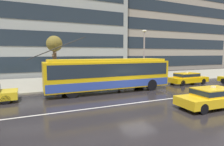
{
  "coord_description": "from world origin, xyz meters",
  "views": [
    {
      "loc": [
        -7.38,
        -11.86,
        3.44
      ],
      "look_at": [
        -0.7,
        3.44,
        1.64
      ],
      "focal_mm": 29.0,
      "sensor_mm": 36.0,
      "label": 1
    }
  ],
  "objects_px": {
    "bus_shelter": "(82,67)",
    "pedestrian_waiting_by_pole": "(57,72)",
    "street_tree_bare": "(54,46)",
    "trolleybus": "(109,74)",
    "taxi_oncoming_near": "(211,97)",
    "taxi_ahead_of_bus": "(187,78)",
    "pedestrian_at_shelter": "(135,70)",
    "street_lamp": "(144,51)",
    "pedestrian_walking_past": "(120,71)",
    "pedestrian_approaching_curb": "(126,69)"
  },
  "relations": [
    {
      "from": "street_lamp",
      "to": "street_tree_bare",
      "type": "xyz_separation_m",
      "value": [
        -9.25,
        2.61,
        0.51
      ]
    },
    {
      "from": "street_tree_bare",
      "to": "trolleybus",
      "type": "bearing_deg",
      "value": -48.13
    },
    {
      "from": "pedestrian_at_shelter",
      "to": "pedestrian_walking_past",
      "type": "bearing_deg",
      "value": -168.94
    },
    {
      "from": "pedestrian_at_shelter",
      "to": "street_tree_bare",
      "type": "height_order",
      "value": "street_tree_bare"
    },
    {
      "from": "pedestrian_approaching_curb",
      "to": "pedestrian_waiting_by_pole",
      "type": "relative_size",
      "value": 1.0
    },
    {
      "from": "pedestrian_waiting_by_pole",
      "to": "street_lamp",
      "type": "relative_size",
      "value": 0.33
    },
    {
      "from": "bus_shelter",
      "to": "street_tree_bare",
      "type": "bearing_deg",
      "value": 161.67
    },
    {
      "from": "street_lamp",
      "to": "pedestrian_approaching_curb",
      "type": "bearing_deg",
      "value": 160.86
    },
    {
      "from": "trolleybus",
      "to": "pedestrian_waiting_by_pole",
      "type": "bearing_deg",
      "value": 147.76
    },
    {
      "from": "taxi_ahead_of_bus",
      "to": "bus_shelter",
      "type": "distance_m",
      "value": 11.91
    },
    {
      "from": "pedestrian_waiting_by_pole",
      "to": "bus_shelter",
      "type": "bearing_deg",
      "value": 22.91
    },
    {
      "from": "taxi_ahead_of_bus",
      "to": "pedestrian_at_shelter",
      "type": "height_order",
      "value": "pedestrian_at_shelter"
    },
    {
      "from": "trolleybus",
      "to": "bus_shelter",
      "type": "height_order",
      "value": "trolleybus"
    },
    {
      "from": "trolleybus",
      "to": "pedestrian_at_shelter",
      "type": "bearing_deg",
      "value": 30.1
    },
    {
      "from": "bus_shelter",
      "to": "pedestrian_waiting_by_pole",
      "type": "xyz_separation_m",
      "value": [
        -2.68,
        -1.13,
        -0.28
      ]
    },
    {
      "from": "trolleybus",
      "to": "taxi_oncoming_near",
      "type": "bearing_deg",
      "value": -60.81
    },
    {
      "from": "pedestrian_waiting_by_pole",
      "to": "street_tree_bare",
      "type": "relative_size",
      "value": 0.38
    },
    {
      "from": "pedestrian_approaching_curb",
      "to": "pedestrian_walking_past",
      "type": "bearing_deg",
      "value": -147.42
    },
    {
      "from": "street_lamp",
      "to": "pedestrian_walking_past",
      "type": "bearing_deg",
      "value": -178.21
    },
    {
      "from": "bus_shelter",
      "to": "pedestrian_at_shelter",
      "type": "bearing_deg",
      "value": -14.0
    },
    {
      "from": "bus_shelter",
      "to": "street_lamp",
      "type": "relative_size",
      "value": 0.67
    },
    {
      "from": "bus_shelter",
      "to": "pedestrian_approaching_curb",
      "type": "xyz_separation_m",
      "value": [
        4.74,
        -1.09,
        -0.31
      ]
    },
    {
      "from": "taxi_oncoming_near",
      "to": "pedestrian_walking_past",
      "type": "height_order",
      "value": "pedestrian_walking_past"
    },
    {
      "from": "pedestrian_approaching_curb",
      "to": "taxi_ahead_of_bus",
      "type": "bearing_deg",
      "value": -21.0
    },
    {
      "from": "street_lamp",
      "to": "street_tree_bare",
      "type": "bearing_deg",
      "value": 164.23
    },
    {
      "from": "taxi_ahead_of_bus",
      "to": "bus_shelter",
      "type": "bearing_deg",
      "value": 162.3
    },
    {
      "from": "trolleybus",
      "to": "pedestrian_walking_past",
      "type": "relative_size",
      "value": 6.38
    },
    {
      "from": "taxi_ahead_of_bus",
      "to": "street_tree_bare",
      "type": "relative_size",
      "value": 0.9
    },
    {
      "from": "pedestrian_at_shelter",
      "to": "street_tree_bare",
      "type": "relative_size",
      "value": 0.37
    },
    {
      "from": "taxi_oncoming_near",
      "to": "trolleybus",
      "type": "bearing_deg",
      "value": 119.19
    },
    {
      "from": "bus_shelter",
      "to": "street_lamp",
      "type": "bearing_deg",
      "value": -14.74
    },
    {
      "from": "taxi_oncoming_near",
      "to": "street_tree_bare",
      "type": "relative_size",
      "value": 0.87
    },
    {
      "from": "taxi_oncoming_near",
      "to": "pedestrian_waiting_by_pole",
      "type": "bearing_deg",
      "value": 129.94
    },
    {
      "from": "trolleybus",
      "to": "pedestrian_approaching_curb",
      "type": "distance_m",
      "value": 4.18
    },
    {
      "from": "trolleybus",
      "to": "pedestrian_at_shelter",
      "type": "distance_m",
      "value": 4.78
    },
    {
      "from": "bus_shelter",
      "to": "street_tree_bare",
      "type": "relative_size",
      "value": 0.77
    },
    {
      "from": "trolleybus",
      "to": "street_lamp",
      "type": "bearing_deg",
      "value": 22.32
    },
    {
      "from": "pedestrian_waiting_by_pole",
      "to": "street_lamp",
      "type": "bearing_deg",
      "value": -3.75
    },
    {
      "from": "taxi_ahead_of_bus",
      "to": "pedestrian_walking_past",
      "type": "xyz_separation_m",
      "value": [
        -7.7,
        1.76,
        0.96
      ]
    },
    {
      "from": "trolleybus",
      "to": "pedestrian_waiting_by_pole",
      "type": "height_order",
      "value": "trolleybus"
    },
    {
      "from": "pedestrian_walking_past",
      "to": "street_lamp",
      "type": "relative_size",
      "value": 0.33
    },
    {
      "from": "pedestrian_at_shelter",
      "to": "pedestrian_approaching_curb",
      "type": "xyz_separation_m",
      "value": [
        -0.96,
        0.33,
        0.07
      ]
    },
    {
      "from": "street_tree_bare",
      "to": "street_lamp",
      "type": "bearing_deg",
      "value": -15.77
    },
    {
      "from": "bus_shelter",
      "to": "taxi_ahead_of_bus",
      "type": "bearing_deg",
      "value": -17.7
    },
    {
      "from": "bus_shelter",
      "to": "pedestrian_approaching_curb",
      "type": "relative_size",
      "value": 2.03
    },
    {
      "from": "taxi_ahead_of_bus",
      "to": "pedestrian_at_shelter",
      "type": "relative_size",
      "value": 2.46
    },
    {
      "from": "pedestrian_at_shelter",
      "to": "pedestrian_waiting_by_pole",
      "type": "distance_m",
      "value": 8.39
    },
    {
      "from": "pedestrian_at_shelter",
      "to": "pedestrian_walking_past",
      "type": "height_order",
      "value": "pedestrian_walking_past"
    },
    {
      "from": "taxi_oncoming_near",
      "to": "street_tree_bare",
      "type": "distance_m",
      "value": 14.88
    },
    {
      "from": "taxi_oncoming_near",
      "to": "bus_shelter",
      "type": "bearing_deg",
      "value": 116.93
    }
  ]
}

